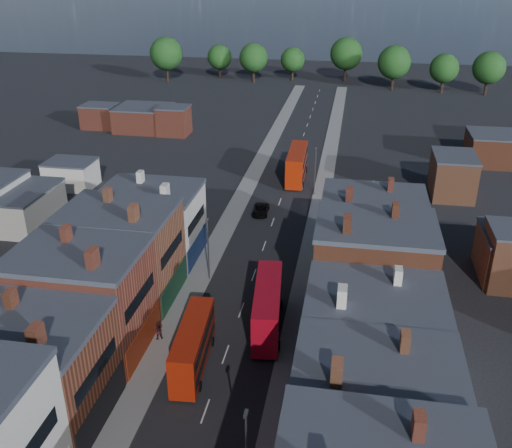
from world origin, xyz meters
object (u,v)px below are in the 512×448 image
at_px(car_2, 261,210).
at_px(bus_0, 193,345).
at_px(ped_3, 309,316).
at_px(ped_1, 158,331).
at_px(bus_1, 268,306).
at_px(bus_2, 297,164).
at_px(car_3, 298,183).

bearing_deg(car_2, bus_0, -93.12).
height_order(bus_0, ped_3, bus_0).
bearing_deg(ped_1, bus_1, 176.36).
bearing_deg(bus_2, bus_0, -95.72).
xyz_separation_m(bus_1, car_2, (-5.67, 29.56, -2.02)).
bearing_deg(ped_3, bus_0, 115.40).
relative_size(car_2, ped_3, 2.97).
height_order(bus_2, car_2, bus_2).
relative_size(bus_2, ped_3, 7.69).
xyz_separation_m(bus_0, bus_1, (6.00, 7.45, 0.25)).
bearing_deg(ped_3, bus_1, 94.95).
bearing_deg(car_3, bus_0, -98.97).
relative_size(bus_1, car_2, 2.41).
relative_size(bus_0, bus_2, 0.84).
distance_m(car_2, ped_3, 29.63).
xyz_separation_m(bus_2, car_2, (-3.77, -15.98, -2.27)).
xyz_separation_m(car_3, ped_3, (5.56, -40.74, 0.32)).
distance_m(bus_0, car_2, 37.05).
relative_size(car_3, ped_1, 2.25).
height_order(bus_2, ped_3, bus_2).
bearing_deg(bus_1, bus_0, -134.72).
relative_size(bus_0, ped_3, 6.47).
distance_m(bus_1, ped_3, 4.93).
relative_size(bus_1, ped_3, 7.15).
bearing_deg(bus_0, ped_3, 37.35).
relative_size(bus_0, car_2, 2.18).
height_order(ped_1, ped_3, ped_1).
distance_m(bus_2, ped_3, 44.37).
bearing_deg(bus_1, bus_2, 86.52).
distance_m(bus_0, bus_1, 9.56).
bearing_deg(bus_2, car_3, -79.78).
height_order(car_3, ped_1, ped_1).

